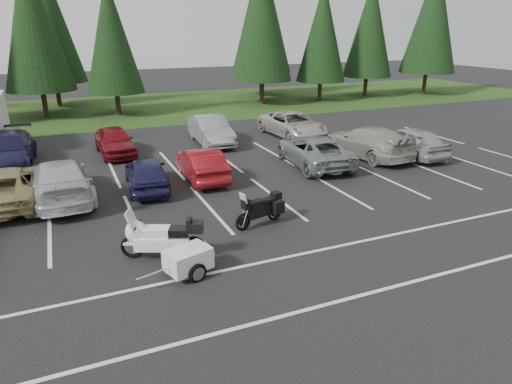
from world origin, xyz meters
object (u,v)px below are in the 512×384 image
Objects in this scene: car_near_4 at (147,173)px; car_far_2 at (115,141)px; car_far_4 at (292,124)px; touring_motorcycle at (162,234)px; car_near_2 at (6,186)px; car_near_6 at (314,151)px; car_far_3 at (211,130)px; car_near_7 at (367,142)px; car_near_5 at (201,164)px; cargo_trailer at (188,262)px; car_near_8 at (410,141)px; car_far_1 at (7,151)px; car_near_3 at (60,180)px; adventure_motorcycle at (259,207)px.

car_near_4 is 0.95× the size of car_far_2.
car_far_4 is at bearing -2.37° from car_far_2.
touring_motorcycle is (-0.21, -12.16, 0.04)m from car_far_2.
car_near_2 is 5.10m from car_near_4.
car_near_6 is 6.10m from car_far_4.
car_near_4 is at bearing -124.90° from car_far_3.
car_far_3 is (-6.44, 5.73, 0.00)m from car_near_7.
car_near_5 is at bearing -109.44° from car_far_3.
car_near_7 is (11.20, 0.57, 0.10)m from car_near_4.
car_near_4 is 0.77× the size of car_near_6.
cargo_trailer is at bearing 48.63° from car_near_6.
car_near_6 is 3.07× the size of cargo_trailer.
car_near_2 is 1.89× the size of touring_motorcycle.
car_far_4 is (-3.46, 6.28, -0.03)m from car_near_8.
car_far_1 is at bearing 177.65° from car_far_4.
car_far_3 reaches higher than car_near_3.
cargo_trailer is at bearing -91.89° from car_far_2.
car_near_5 is at bearing -65.39° from car_far_2.
car_far_1 is at bearing 111.70° from adventure_motorcycle.
touring_motorcycle reaches higher than car_near_4.
adventure_motorcycle is (3.04, 2.22, 0.27)m from cargo_trailer.
adventure_motorcycle is (-2.03, -11.41, -0.12)m from car_far_3.
car_near_8 is 2.67× the size of cargo_trailer.
car_near_7 is at bearing -27.74° from car_far_2.
car_near_6 is 1.23× the size of car_far_2.
car_far_3 is (4.77, 6.30, 0.10)m from car_near_4.
car_near_6 is at bearing -111.99° from car_far_4.
car_near_6 is at bearing 178.51° from car_near_3.
car_near_7 is (8.78, 0.18, 0.09)m from car_near_5.
adventure_motorcycle is (-5.20, -5.40, -0.06)m from car_near_6.
car_near_2 is 15.98m from car_far_4.
car_near_7 reaches higher than cargo_trailer.
car_near_5 reaches higher than adventure_motorcycle.
car_near_5 is at bearing -179.48° from car_near_3.
car_far_2 is 1.54× the size of touring_motorcycle.
car_far_1 is at bearing -22.51° from car_near_7.
car_near_2 is 0.96× the size of car_near_3.
car_far_2 is at bearing 90.86° from adventure_motorcycle.
car_near_8 is at bearing 46.65° from touring_motorcycle.
car_far_2 reaches higher than cargo_trailer.
car_far_1 reaches higher than car_near_8.
car_near_7 is (16.29, 0.21, 0.06)m from car_near_2.
car_far_2 is (-2.91, 5.63, 0.03)m from car_near_5.
adventure_motorcycle is at bearing 51.92° from car_near_6.
car_near_6 is 1.90× the size of touring_motorcycle.
car_near_3 is at bearing 3.42° from car_near_4.
car_near_2 reaches higher than adventure_motorcycle.
cargo_trailer is at bearing -159.13° from adventure_motorcycle.
car_near_7 is 17.36m from car_far_1.
car_near_7 is 12.91m from car_far_2.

